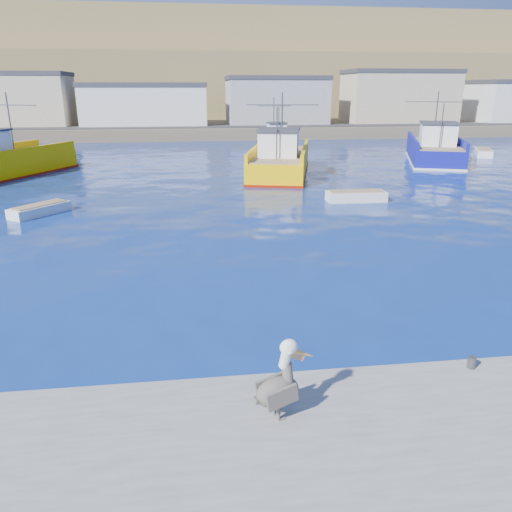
{
  "coord_description": "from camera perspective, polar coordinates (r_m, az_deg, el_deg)",
  "views": [
    {
      "loc": [
        -3.63,
        -13.35,
        7.04
      ],
      "look_at": [
        -1.44,
        3.43,
        1.31
      ],
      "focal_mm": 35.0,
      "sensor_mm": 36.0,
      "label": 1
    }
  ],
  "objects": [
    {
      "name": "ground",
      "position": [
        15.52,
        7.01,
        -8.4
      ],
      "size": [
        260.0,
        260.0,
        0.0
      ],
      "primitive_type": "plane",
      "color": "navy",
      "rests_on": "ground"
    },
    {
      "name": "dock_bollards",
      "position": [
        12.56,
        13.72,
        -12.46
      ],
      "size": [
        36.2,
        0.2,
        0.3
      ],
      "color": "#4C4C4C",
      "rests_on": "dock"
    },
    {
      "name": "far_shore",
      "position": [
        122.62,
        -6.1,
        19.53
      ],
      "size": [
        200.0,
        81.0,
        24.0
      ],
      "color": "brown",
      "rests_on": "ground"
    },
    {
      "name": "trawler_yellow_a",
      "position": [
        46.75,
        -27.11,
        9.45
      ],
      "size": [
        9.81,
        13.61,
        6.74
      ],
      "color": "#FCBE00",
      "rests_on": "ground"
    },
    {
      "name": "trawler_yellow_b",
      "position": [
        42.96,
        2.76,
        10.79
      ],
      "size": [
        7.57,
        13.6,
        6.72
      ],
      "color": "#FCBE00",
      "rests_on": "ground"
    },
    {
      "name": "trawler_blue",
      "position": [
        53.75,
        19.69,
        11.36
      ],
      "size": [
        8.85,
        13.87,
        6.74
      ],
      "color": "navy",
      "rests_on": "ground"
    },
    {
      "name": "boat_orange",
      "position": [
        60.1,
        2.2,
        12.94
      ],
      "size": [
        3.96,
        7.62,
        5.98
      ],
      "color": "#C8681F",
      "rests_on": "ground"
    },
    {
      "name": "skiff_left",
      "position": [
        31.69,
        -23.47,
        4.78
      ],
      "size": [
        3.15,
        3.5,
        0.76
      ],
      "color": "silver",
      "rests_on": "ground"
    },
    {
      "name": "skiff_mid",
      "position": [
        33.34,
        11.37,
        6.63
      ],
      "size": [
        3.84,
        1.41,
        0.83
      ],
      "color": "silver",
      "rests_on": "ground"
    },
    {
      "name": "skiff_far",
      "position": [
        60.21,
        24.54,
        10.65
      ],
      "size": [
        3.23,
        4.53,
        0.94
      ],
      "color": "silver",
      "rests_on": "ground"
    },
    {
      "name": "pelican",
      "position": [
        10.58,
        2.75,
        -14.52
      ],
      "size": [
        1.39,
        0.84,
        1.74
      ],
      "color": "#595451",
      "rests_on": "dock"
    }
  ]
}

